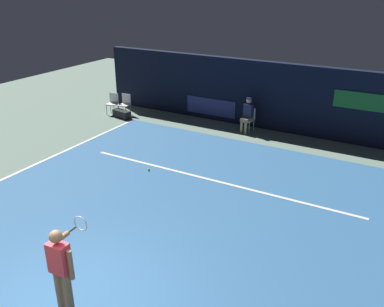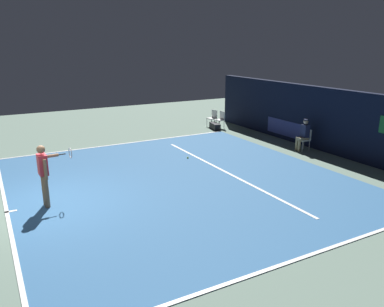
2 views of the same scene
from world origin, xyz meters
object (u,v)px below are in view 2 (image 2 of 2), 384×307
at_px(line_judge_on_chair, 304,134).
at_px(courtside_chair_near, 221,119).
at_px(courtside_chair_far, 213,117).
at_px(equipment_bag, 215,126).
at_px(tennis_ball, 188,158).
at_px(tennis_player, 44,172).

xyz_separation_m(line_judge_on_chair, courtside_chair_near, (-5.39, -0.60, -0.18)).
relative_size(courtside_chair_near, courtside_chair_far, 1.00).
bearing_deg(equipment_bag, tennis_ball, -32.12).
distance_m(line_judge_on_chair, tennis_ball, 4.98).
xyz_separation_m(tennis_player, tennis_ball, (-2.12, 5.49, -0.94)).
xyz_separation_m(line_judge_on_chair, equipment_bag, (-5.25, -1.03, -0.53)).
bearing_deg(courtside_chair_near, tennis_ball, -45.23).
relative_size(courtside_chair_far, tennis_ball, 12.94).
distance_m(line_judge_on_chair, courtside_chair_near, 5.42).
bearing_deg(tennis_ball, line_judge_on_chair, 75.40).
distance_m(line_judge_on_chair, equipment_bag, 5.38).
distance_m(tennis_player, courtside_chair_near, 11.53).
height_order(courtside_chair_near, equipment_bag, courtside_chair_near).
height_order(courtside_chair_far, tennis_ball, courtside_chair_far).
bearing_deg(equipment_bag, courtside_chair_near, 118.32).
bearing_deg(line_judge_on_chair, courtside_chair_far, -172.87).
bearing_deg(tennis_player, courtside_chair_far, 125.59).
relative_size(courtside_chair_near, equipment_bag, 1.05).
xyz_separation_m(tennis_player, line_judge_on_chair, (-0.88, 10.27, -0.30)).
height_order(tennis_player, courtside_chair_far, tennis_player).
distance_m(courtside_chair_far, equipment_bag, 0.82).
height_order(tennis_player, equipment_bag, tennis_player).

